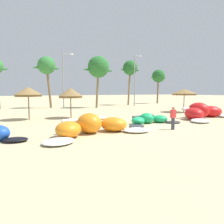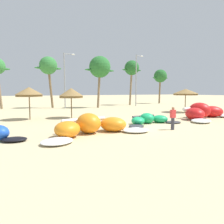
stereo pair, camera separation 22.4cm
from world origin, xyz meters
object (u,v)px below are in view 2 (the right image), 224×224
beach_umbrella_middle (71,93)px  person_near_kites (173,118)px  beach_umbrella_near_van (29,92)px  palm_center_left (100,67)px  kite_left_of_center (149,120)px  lamppost_west_center (137,78)px  palm_right_of_gap (160,76)px  kite_left (92,126)px  kite_center (204,112)px  beach_umbrella_near_palms (186,92)px  palm_left_of_gap (48,66)px  lamppost_west (66,77)px  palm_center_right (132,69)px

beach_umbrella_middle → person_near_kites: size_ratio=1.87×
beach_umbrella_near_van → beach_umbrella_middle: size_ratio=1.02×
beach_umbrella_near_van → palm_center_left: 16.68m
beach_umbrella_near_van → person_near_kites: 13.38m
kite_left_of_center → beach_umbrella_near_van: (-8.46, 7.44, 2.31)m
beach_umbrella_near_van → person_near_kites: size_ratio=1.91×
lamppost_west_center → palm_right_of_gap: bearing=26.2°
lamppost_west_center → kite_left: bearing=-130.5°
kite_left → kite_center: 13.00m
kite_left → person_near_kites: (5.59, -1.27, 0.32)m
kite_left_of_center → kite_center: (6.96, 0.26, 0.26)m
kite_left → beach_umbrella_near_palms: 17.87m
person_near_kites → palm_right_of_gap: bearing=50.9°
palm_left_of_gap → lamppost_west: size_ratio=0.96×
beach_umbrella_middle → palm_center_left: 14.61m
beach_umbrella_middle → person_near_kites: 10.81m
beach_umbrella_middle → palm_center_right: (16.85, 14.70, 4.65)m
kite_center → palm_center_left: 19.04m
kite_left → beach_umbrella_middle: beach_umbrella_middle is taller
person_near_kites → palm_center_right: size_ratio=0.18×
palm_center_left → palm_right_of_gap: 17.96m
beach_umbrella_near_palms → palm_left_of_gap: size_ratio=0.38×
beach_umbrella_near_palms → person_near_kites: (-10.53, -8.71, -1.79)m
palm_left_of_gap → palm_center_right: bearing=0.1°
beach_umbrella_middle → lamppost_west: (2.87, 12.19, 2.34)m
kite_center → beach_umbrella_middle: beach_umbrella_middle is taller
beach_umbrella_near_palms → lamppost_west_center: bearing=85.0°
kite_left_of_center → beach_umbrella_near_van: size_ratio=1.78×
palm_center_left → beach_umbrella_near_palms: bearing=-62.5°
beach_umbrella_middle → beach_umbrella_near_palms: size_ratio=0.95×
kite_left_of_center → beach_umbrella_middle: size_ratio=1.82×
person_near_kites → lamppost_west: size_ratio=0.19×
kite_center → lamppost_west_center: lamppost_west_center is taller
palm_left_of_gap → lamppost_west: lamppost_west is taller
kite_left_of_center → palm_center_right: size_ratio=0.63×
palm_right_of_gap → palm_center_left: bearing=-163.4°
beach_umbrella_near_palms → palm_center_left: palm_center_left is taller
kite_left_of_center → palm_right_of_gap: 31.78m
beach_umbrella_near_van → palm_right_of_gap: (29.46, 15.72, 3.38)m
kite_center → palm_center_left: palm_center_left is taller
kite_left → beach_umbrella_near_van: bearing=105.7°
kite_left → palm_center_right: (18.17, 23.22, 6.68)m
beach_umbrella_near_van → beach_umbrella_middle: 3.95m
kite_left → lamppost_west: size_ratio=0.87×
palm_center_left → kite_center: bearing=-79.9°
kite_center → person_near_kites: 7.96m
beach_umbrella_near_van → palm_center_right: (20.74, 14.04, 4.53)m
beach_umbrella_middle → person_near_kites: (4.27, -9.79, -1.71)m
beach_umbrella_middle → kite_left_of_center: bearing=-56.0°
kite_left_of_center → person_near_kites: person_near_kites is taller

